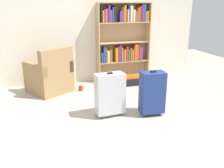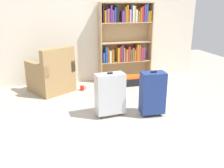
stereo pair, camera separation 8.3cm
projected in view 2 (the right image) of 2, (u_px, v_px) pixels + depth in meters
ground_plane at (104, 126)px, 3.60m from camera, size 9.71×9.71×0.00m
back_wall at (77, 22)px, 5.24m from camera, size 5.55×0.10×2.60m
bookshelf at (126, 38)px, 5.45m from camera, size 1.17×0.25×1.70m
armchair at (52, 76)px, 4.89m from camera, size 0.96×0.96×0.90m
mug at (82, 88)px, 5.03m from camera, size 0.12×0.08×0.10m
storage_box at (132, 80)px, 5.33m from camera, size 0.48×0.24×0.20m
suitcase_silver at (110, 94)px, 3.82m from camera, size 0.46×0.25×0.70m
suitcase_navy_blue at (153, 93)px, 3.84m from camera, size 0.38×0.26×0.72m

